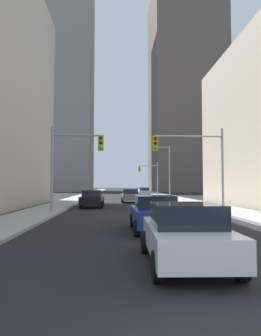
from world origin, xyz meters
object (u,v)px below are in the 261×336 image
object	(u,v)px
sedan_white	(185,234)
sedan_blue	(154,213)
sedan_silver	(144,192)
sedan_black	(92,199)
traffic_signal_far_right	(149,173)
sedan_grey	(130,196)
traffic_signal_near_left	(74,155)
traffic_signal_near_right	(192,155)

from	to	relation	value
sedan_white	sedan_blue	xyz separation A→B (m)	(-0.05, 5.56, 0.00)
sedan_white	sedan_silver	size ratio (longest dim) A/B	1.01
sedan_blue	sedan_black	xyz separation A→B (m)	(-3.70, 13.90, 0.00)
sedan_silver	traffic_signal_far_right	bearing A→B (deg)	32.45
sedan_grey	sedan_silver	size ratio (longest dim) A/B	1.01
sedan_blue	traffic_signal_far_right	world-z (taller)	traffic_signal_far_right
sedan_silver	traffic_signal_far_right	size ratio (longest dim) A/B	0.70
sedan_silver	sedan_grey	bearing A→B (deg)	-99.80
traffic_signal_near_left	traffic_signal_far_right	xyz separation A→B (m)	(8.88, 33.63, -0.00)
sedan_grey	sedan_silver	xyz separation A→B (m)	(3.44, 19.91, 0.00)
sedan_silver	traffic_signal_far_right	xyz separation A→B (m)	(0.97, 0.62, 3.26)
sedan_white	traffic_signal_far_right	xyz separation A→B (m)	(4.32, 47.25, 3.26)
sedan_blue	sedan_grey	world-z (taller)	same
sedan_silver	traffic_signal_near_right	distance (m)	33.18
sedan_blue	traffic_signal_near_left	bearing A→B (deg)	119.18
traffic_signal_near_right	traffic_signal_far_right	xyz separation A→B (m)	(0.70, 33.63, -0.07)
traffic_signal_near_left	traffic_signal_far_right	distance (m)	34.78
sedan_grey	traffic_signal_far_right	xyz separation A→B (m)	(4.41, 20.53, 3.26)
sedan_blue	sedan_silver	xyz separation A→B (m)	(3.40, 41.08, 0.00)
traffic_signal_far_right	sedan_white	bearing A→B (deg)	-95.22
sedan_white	sedan_black	size ratio (longest dim) A/B	1.00
sedan_grey	sedan_silver	distance (m)	20.21
sedan_black	traffic_signal_near_left	distance (m)	6.74
sedan_black	traffic_signal_far_right	world-z (taller)	traffic_signal_far_right
sedan_grey	traffic_signal_near_left	size ratio (longest dim) A/B	0.70
sedan_white	sedan_grey	bearing A→B (deg)	90.18
sedan_blue	traffic_signal_near_right	world-z (taller)	traffic_signal_near_right
sedan_grey	traffic_signal_far_right	bearing A→B (deg)	77.89
traffic_signal_near_left	traffic_signal_near_right	size ratio (longest dim) A/B	1.00
sedan_white	sedan_blue	bearing A→B (deg)	90.54
sedan_black	traffic_signal_near_right	world-z (taller)	traffic_signal_near_right
sedan_blue	sedan_silver	size ratio (longest dim) A/B	1.00
sedan_white	sedan_silver	distance (m)	46.76
traffic_signal_near_right	traffic_signal_far_right	bearing A→B (deg)	88.81
sedan_black	sedan_grey	size ratio (longest dim) A/B	1.01
sedan_black	sedan_blue	bearing A→B (deg)	-75.11
sedan_white	sedan_blue	world-z (taller)	same
sedan_white	sedan_grey	world-z (taller)	same
sedan_black	traffic_signal_far_right	size ratio (longest dim) A/B	0.71
traffic_signal_near_left	traffic_signal_near_right	xyz separation A→B (m)	(8.18, 0.00, 0.07)
sedan_grey	sedan_silver	bearing A→B (deg)	80.20
sedan_blue	traffic_signal_far_right	bearing A→B (deg)	84.01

